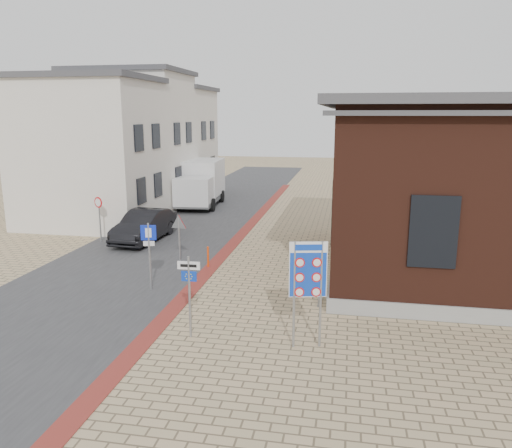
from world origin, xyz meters
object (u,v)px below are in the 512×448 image
Objects in this scene: sedan at (144,226)px; parking_sign at (149,245)px; essen_sign at (189,284)px; box_truck at (201,183)px; bollard at (208,257)px; border_sign at (308,272)px.

sedan is 7.46m from parking_sign.
box_truck is at bearing 104.41° from essen_sign.
essen_sign is at bearing -65.86° from parking_sign.
sedan is at bearing -94.30° from box_truck.
box_truck is 6.90× the size of bollard.
essen_sign is 4.38m from parking_sign.
essen_sign is at bearing -78.36° from bollard.
essen_sign reaches higher than bollard.
bollard is (4.38, -13.61, -1.16)m from box_truck.
sedan is 5.28× the size of bollard.
bollard is at bearing 100.19° from essen_sign.
parking_sign is at bearing 125.47° from essen_sign.
essen_sign reaches higher than sedan.
bollard is at bearing 53.93° from parking_sign.
bollard is at bearing -76.55° from box_truck.
box_truck is 2.06× the size of border_sign.
parking_sign is at bearing -113.29° from bollard.
box_truck reaches higher than bollard.
essen_sign is (5.71, -20.11, -0.03)m from box_truck.
essen_sign is 0.97× the size of parking_sign.
sedan is 0.76× the size of box_truck.
sedan is 9.91m from box_truck.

